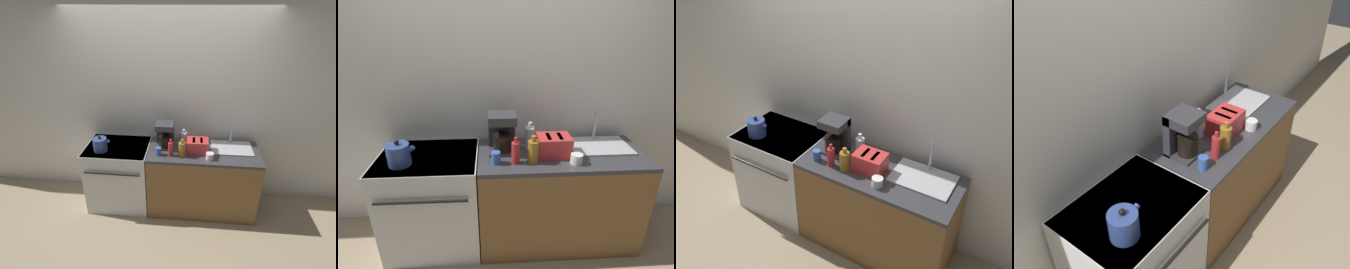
# 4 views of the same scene
# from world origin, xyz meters

# --- Properties ---
(ground_plane) EXTENTS (12.00, 12.00, 0.00)m
(ground_plane) POSITION_xyz_m (0.00, 0.00, 0.00)
(ground_plane) COLOR tan
(wall_back) EXTENTS (8.00, 0.05, 2.60)m
(wall_back) POSITION_xyz_m (0.00, 0.68, 1.30)
(wall_back) COLOR silver
(wall_back) RESTS_ON ground_plane
(stove) EXTENTS (0.80, 0.66, 0.89)m
(stove) POSITION_xyz_m (-0.60, 0.31, 0.45)
(stove) COLOR silver
(stove) RESTS_ON ground_plane
(counter_block) EXTENTS (1.37, 0.61, 0.89)m
(counter_block) POSITION_xyz_m (0.49, 0.30, 0.44)
(counter_block) COLOR brown
(counter_block) RESTS_ON ground_plane
(kettle) EXTENTS (0.21, 0.17, 0.20)m
(kettle) POSITION_xyz_m (-0.78, 0.19, 0.97)
(kettle) COLOR #33478C
(kettle) RESTS_ON stove
(toaster) EXTENTS (0.26, 0.20, 0.16)m
(toaster) POSITION_xyz_m (0.41, 0.27, 0.97)
(toaster) COLOR red
(toaster) RESTS_ON counter_block
(coffee_maker) EXTENTS (0.22, 0.21, 0.33)m
(coffee_maker) POSITION_xyz_m (0.00, 0.37, 1.05)
(coffee_maker) COLOR #333338
(coffee_maker) RESTS_ON counter_block
(sink_tray) EXTENTS (0.51, 0.36, 0.28)m
(sink_tray) POSITION_xyz_m (0.83, 0.40, 0.90)
(sink_tray) COLOR #B7B7BC
(sink_tray) RESTS_ON counter_block
(bottle_clear) EXTENTS (0.08, 0.08, 0.23)m
(bottle_clear) POSITION_xyz_m (0.23, 0.40, 0.98)
(bottle_clear) COLOR silver
(bottle_clear) RESTS_ON counter_block
(bottle_red) EXTENTS (0.06, 0.06, 0.21)m
(bottle_red) POSITION_xyz_m (0.09, 0.16, 0.98)
(bottle_red) COLOR #B72828
(bottle_red) RESTS_ON counter_block
(bottle_amber) EXTENTS (0.08, 0.08, 0.22)m
(bottle_amber) POSITION_xyz_m (0.22, 0.16, 0.98)
(bottle_amber) COLOR #9E6B23
(bottle_amber) RESTS_ON counter_block
(cup_white) EXTENTS (0.09, 0.09, 0.08)m
(cup_white) POSITION_xyz_m (0.55, 0.12, 0.93)
(cup_white) COLOR white
(cup_white) RESTS_ON counter_block
(cup_blue) EXTENTS (0.07, 0.07, 0.10)m
(cup_blue) POSITION_xyz_m (-0.06, 0.16, 0.93)
(cup_blue) COLOR #3860B2
(cup_blue) RESTS_ON counter_block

